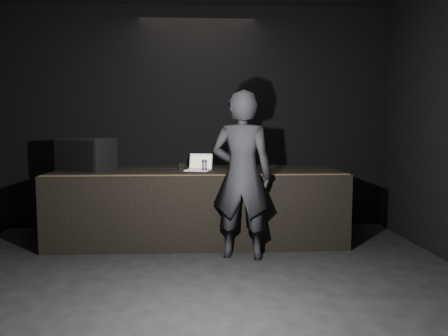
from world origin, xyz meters
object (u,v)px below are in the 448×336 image
laptop (199,166)px  beer_can (204,166)px  stage_riser (198,204)px  stage_monitor (86,154)px  person (242,175)px

laptop → beer_can: (0.07, -0.17, 0.02)m
stage_riser → stage_monitor: stage_monitor is taller
laptop → person: size_ratio=0.20×
stage_riser → beer_can: beer_can is taller
stage_riser → stage_monitor: (-1.55, -0.09, 0.73)m
laptop → stage_monitor: bearing=-162.9°
laptop → person: 1.01m
beer_can → laptop: bearing=112.7°
laptop → beer_can: bearing=-50.2°
stage_monitor → beer_can: stage_monitor is taller
stage_riser → person: bearing=-60.0°
beer_can → person: (0.45, -0.69, -0.06)m
stage_riser → laptop: (0.02, -0.09, 0.56)m
stage_monitor → beer_can: (1.65, -0.17, -0.15)m
stage_monitor → person: size_ratio=0.40×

